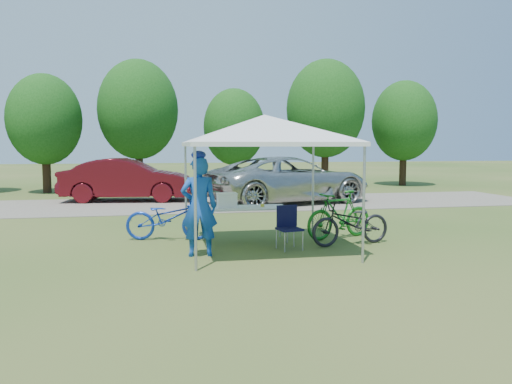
{
  "coord_description": "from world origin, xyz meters",
  "views": [
    {
      "loc": [
        -2.09,
        -9.82,
        2.13
      ],
      "look_at": [
        0.22,
        2.0,
        0.99
      ],
      "focal_mm": 35.0,
      "sensor_mm": 36.0,
      "label": 1
    }
  ],
  "objects_px": {
    "folding_chair": "(288,223)",
    "minivan": "(289,180)",
    "cooler": "(227,200)",
    "sedan": "(127,180)",
    "bike_dark": "(351,222)",
    "cyclist": "(199,207)",
    "bike_green": "(339,215)",
    "bike_blue": "(168,218)",
    "folding_table": "(245,209)"
  },
  "relations": [
    {
      "from": "folding_chair",
      "to": "minivan",
      "type": "distance_m",
      "value": 8.11
    },
    {
      "from": "cooler",
      "to": "sedan",
      "type": "bearing_deg",
      "value": 107.01
    },
    {
      "from": "bike_dark",
      "to": "folding_chair",
      "type": "bearing_deg",
      "value": -97.57
    },
    {
      "from": "cyclist",
      "to": "bike_dark",
      "type": "bearing_deg",
      "value": -171.41
    },
    {
      "from": "cooler",
      "to": "bike_green",
      "type": "relative_size",
      "value": 0.24
    },
    {
      "from": "cooler",
      "to": "cyclist",
      "type": "relative_size",
      "value": 0.23
    },
    {
      "from": "folding_chair",
      "to": "sedan",
      "type": "distance_m",
      "value": 10.24
    },
    {
      "from": "bike_dark",
      "to": "minivan",
      "type": "relative_size",
      "value": 0.31
    },
    {
      "from": "cyclist",
      "to": "sedan",
      "type": "xyz_separation_m",
      "value": [
        -1.92,
        9.85,
        -0.13
      ]
    },
    {
      "from": "cooler",
      "to": "bike_dark",
      "type": "bearing_deg",
      "value": -18.41
    },
    {
      "from": "sedan",
      "to": "cooler",
      "type": "bearing_deg",
      "value": -156.04
    },
    {
      "from": "folding_chair",
      "to": "minivan",
      "type": "relative_size",
      "value": 0.15
    },
    {
      "from": "bike_blue",
      "to": "bike_dark",
      "type": "xyz_separation_m",
      "value": [
        3.81,
        -1.33,
        -0.01
      ]
    },
    {
      "from": "cyclist",
      "to": "bike_blue",
      "type": "xyz_separation_m",
      "value": [
        -0.55,
        1.75,
        -0.45
      ]
    },
    {
      "from": "minivan",
      "to": "sedan",
      "type": "xyz_separation_m",
      "value": [
        -5.86,
        1.7,
        -0.04
      ]
    },
    {
      "from": "cooler",
      "to": "cyclist",
      "type": "bearing_deg",
      "value": -119.08
    },
    {
      "from": "bike_dark",
      "to": "folding_table",
      "type": "bearing_deg",
      "value": -122.92
    },
    {
      "from": "cooler",
      "to": "folding_table",
      "type": "bearing_deg",
      "value": -0.0
    },
    {
      "from": "cooler",
      "to": "minivan",
      "type": "height_order",
      "value": "minivan"
    },
    {
      "from": "cyclist",
      "to": "bike_dark",
      "type": "distance_m",
      "value": 3.31
    },
    {
      "from": "folding_chair",
      "to": "cyclist",
      "type": "xyz_separation_m",
      "value": [
        -1.84,
        -0.33,
        0.43
      ]
    },
    {
      "from": "minivan",
      "to": "cooler",
      "type": "bearing_deg",
      "value": 138.31
    },
    {
      "from": "cyclist",
      "to": "bike_green",
      "type": "distance_m",
      "value": 3.52
    },
    {
      "from": "cyclist",
      "to": "bike_blue",
      "type": "distance_m",
      "value": 1.89
    },
    {
      "from": "sedan",
      "to": "folding_chair",
      "type": "bearing_deg",
      "value": -151.49
    },
    {
      "from": "sedan",
      "to": "bike_dark",
      "type": "bearing_deg",
      "value": -144.31
    },
    {
      "from": "bike_green",
      "to": "bike_dark",
      "type": "relative_size",
      "value": 0.98
    },
    {
      "from": "bike_green",
      "to": "cyclist",
      "type": "bearing_deg",
      "value": -89.27
    },
    {
      "from": "folding_chair",
      "to": "folding_table",
      "type": "bearing_deg",
      "value": 117.32
    },
    {
      "from": "cooler",
      "to": "bike_dark",
      "type": "height_order",
      "value": "cooler"
    },
    {
      "from": "folding_table",
      "to": "cyclist",
      "type": "distance_m",
      "value": 1.7
    },
    {
      "from": "bike_green",
      "to": "sedan",
      "type": "relative_size",
      "value": 0.37
    },
    {
      "from": "folding_table",
      "to": "bike_green",
      "type": "xyz_separation_m",
      "value": [
        2.17,
        -0.07,
        -0.18
      ]
    },
    {
      "from": "folding_table",
      "to": "folding_chair",
      "type": "distance_m",
      "value": 1.21
    },
    {
      "from": "cooler",
      "to": "cyclist",
      "type": "distance_m",
      "value": 1.45
    },
    {
      "from": "cooler",
      "to": "cyclist",
      "type": "xyz_separation_m",
      "value": [
        -0.71,
        -1.27,
        0.03
      ]
    },
    {
      "from": "folding_table",
      "to": "folding_chair",
      "type": "bearing_deg",
      "value": -51.85
    },
    {
      "from": "bike_green",
      "to": "folding_chair",
      "type": "bearing_deg",
      "value": -78.06
    },
    {
      "from": "sedan",
      "to": "folding_table",
      "type": "bearing_deg",
      "value": -153.64
    },
    {
      "from": "sedan",
      "to": "minivan",
      "type": "bearing_deg",
      "value": -99.2
    },
    {
      "from": "folding_table",
      "to": "minivan",
      "type": "xyz_separation_m",
      "value": [
        2.83,
        6.88,
        0.14
      ]
    },
    {
      "from": "folding_table",
      "to": "cyclist",
      "type": "xyz_separation_m",
      "value": [
        -1.11,
        -1.27,
        0.23
      ]
    },
    {
      "from": "folding_chair",
      "to": "minivan",
      "type": "height_order",
      "value": "minivan"
    },
    {
      "from": "folding_chair",
      "to": "bike_dark",
      "type": "relative_size",
      "value": 0.48
    },
    {
      "from": "cyclist",
      "to": "bike_dark",
      "type": "relative_size",
      "value": 1.03
    },
    {
      "from": "cooler",
      "to": "folding_chair",
      "type": "bearing_deg",
      "value": -39.6
    },
    {
      "from": "folding_chair",
      "to": "bike_green",
      "type": "xyz_separation_m",
      "value": [
        1.44,
        0.88,
        0.02
      ]
    },
    {
      "from": "cyclist",
      "to": "bike_green",
      "type": "relative_size",
      "value": 1.05
    },
    {
      "from": "cooler",
      "to": "bike_dark",
      "type": "xyz_separation_m",
      "value": [
        2.55,
        -0.85,
        -0.44
      ]
    },
    {
      "from": "cooler",
      "to": "bike_dark",
      "type": "distance_m",
      "value": 2.72
    }
  ]
}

